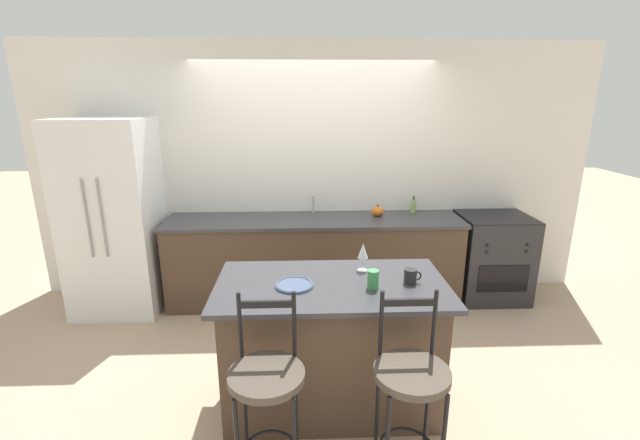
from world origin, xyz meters
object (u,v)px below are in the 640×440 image
dinner_plate (294,285)px  wine_glass (363,251)px  refrigerator (114,217)px  tumbler_cup (373,279)px  bar_stool_far (410,390)px  bar_stool_near (267,392)px  oven_range (491,257)px  soap_bottle (413,206)px  pumpkin_decoration (378,211)px  coffee_mug (411,276)px

dinner_plate → wine_glass: (0.49, 0.25, 0.14)m
refrigerator → wine_glass: (2.32, -1.38, 0.11)m
dinner_plate → tumbler_cup: 0.52m
bar_stool_far → wine_glass: (-0.15, 0.87, 0.48)m
tumbler_cup → bar_stool_near: bearing=-139.1°
oven_range → bar_stool_far: (-1.46, -2.31, 0.14)m
oven_range → soap_bottle: size_ratio=5.17×
wine_glass → tumbler_cup: size_ratio=1.63×
bar_stool_far → dinner_plate: size_ratio=4.44×
oven_range → pumpkin_decoration: (-1.25, 0.08, 0.51)m
wine_glass → soap_bottle: bearing=64.6°
refrigerator → oven_range: bearing=0.9°
oven_range → wine_glass: (-1.62, -1.44, 0.62)m
soap_bottle → bar_stool_far: bearing=-103.9°
bar_stool_far → tumbler_cup: size_ratio=9.01×
oven_range → bar_stool_near: bar_stool_near is taller
oven_range → tumbler_cup: (-1.59, -1.74, 0.54)m
refrigerator → dinner_plate: size_ratio=7.65×
dinner_plate → tumbler_cup: tumbler_cup is taller
bar_stool_far → coffee_mug: size_ratio=9.59×
pumpkin_decoration → bar_stool_near: bearing=-112.6°
bar_stool_far → wine_glass: size_ratio=5.52×
oven_range → bar_stool_far: bearing=-122.3°
oven_range → bar_stool_near: 3.22m
bar_stool_near → coffee_mug: bearing=34.8°
coffee_mug → pumpkin_decoration: size_ratio=0.92×
refrigerator → pumpkin_decoration: bearing=3.0°
refrigerator → soap_bottle: (3.10, 0.26, 0.02)m
bar_stool_near → bar_stool_far: (0.78, -0.01, 0.00)m
wine_glass → soap_bottle: wine_glass is taller
bar_stool_near → coffee_mug: (0.92, 0.64, 0.39)m
bar_stool_far → wine_glass: bearing=100.0°
oven_range → dinner_plate: dinner_plate is taller
refrigerator → dinner_plate: (1.84, -1.62, -0.02)m
oven_range → tumbler_cup: tumbler_cup is taller
coffee_mug → soap_bottle: 1.93m
wine_glass → coffee_mug: wine_glass is taller
tumbler_cup → soap_bottle: soap_bottle is taller
dinner_plate → pumpkin_decoration: bearing=64.2°
refrigerator → bar_stool_far: refrigerator is taller
bar_stool_near → soap_bottle: (1.40, 2.51, 0.39)m
bar_stool_far → tumbler_cup: (-0.13, 0.57, 0.40)m
dinner_plate → soap_bottle: size_ratio=1.42×
oven_range → soap_bottle: bearing=166.5°
coffee_mug → tumbler_cup: 0.28m
dinner_plate → coffee_mug: coffee_mug is taller
bar_stool_near → wine_glass: 1.17m
pumpkin_decoration → refrigerator: bearing=-177.0°
dinner_plate → coffee_mug: size_ratio=2.16×
bar_stool_near → soap_bottle: size_ratio=6.30×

